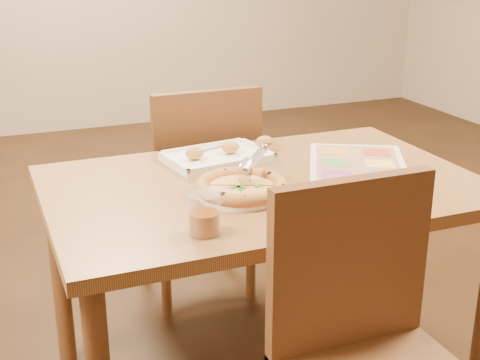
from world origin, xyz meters
name	(u,v)px	position (x,y,z in m)	size (l,w,h in m)	color
dining_table	(263,208)	(0.00, 0.00, 0.63)	(1.30, 0.85, 0.72)	olive
chair_near	(367,325)	(0.00, -0.60, 0.57)	(0.42, 0.42, 0.47)	brown
chair_far	(201,170)	(0.00, 0.60, 0.57)	(0.42, 0.42, 0.47)	brown
plate	(240,194)	(-0.11, -0.09, 0.73)	(0.24, 0.24, 0.01)	white
pizza	(242,187)	(-0.10, -0.08, 0.75)	(0.27, 0.27, 0.04)	#C57A43
pizza_cutter	(252,163)	(-0.06, -0.05, 0.80)	(0.13, 0.10, 0.09)	silver
appetizer_tray	(220,156)	(-0.05, 0.24, 0.74)	(0.39, 0.27, 0.06)	white
glass_tumbler	(204,217)	(-0.29, -0.29, 0.77)	(0.08, 0.08, 0.11)	#7A3A09
menu	(358,164)	(0.35, 0.04, 0.72)	(0.31, 0.43, 0.01)	silver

